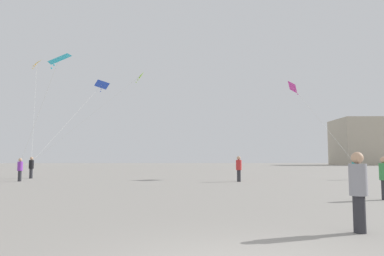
{
  "coord_description": "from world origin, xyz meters",
  "views": [
    {
      "loc": [
        -0.87,
        -4.97,
        1.54
      ],
      "look_at": [
        0.0,
        21.72,
        3.87
      ],
      "focal_mm": 33.86,
      "sensor_mm": 36.0,
      "label": 1
    }
  ],
  "objects_px": {
    "person_in_red": "(239,168)",
    "person_in_black": "(31,167)",
    "person_in_grey": "(358,188)",
    "kite_amber_delta": "(37,64)",
    "kite_cyan_delta": "(58,60)",
    "kite_cobalt_delta": "(101,85)",
    "kite_magenta_delta": "(294,88)",
    "kite_lime_diamond": "(139,77)",
    "building_left_hall": "(372,142)",
    "person_in_purple": "(20,169)",
    "person_in_green": "(384,176)",
    "person_in_teal": "(354,168)"
  },
  "relations": [
    {
      "from": "person_in_grey",
      "to": "building_left_hall",
      "type": "relative_size",
      "value": 0.08
    },
    {
      "from": "building_left_hall",
      "to": "person_in_red",
      "type": "bearing_deg",
      "value": -123.78
    },
    {
      "from": "person_in_red",
      "to": "kite_magenta_delta",
      "type": "distance_m",
      "value": 10.78
    },
    {
      "from": "person_in_red",
      "to": "kite_cyan_delta",
      "type": "bearing_deg",
      "value": 9.16
    },
    {
      "from": "kite_cyan_delta",
      "to": "person_in_purple",
      "type": "bearing_deg",
      "value": 134.1
    },
    {
      "from": "kite_cyan_delta",
      "to": "kite_lime_diamond",
      "type": "xyz_separation_m",
      "value": [
        3.72,
        11.23,
        1.55
      ]
    },
    {
      "from": "person_in_green",
      "to": "kite_cobalt_delta",
      "type": "distance_m",
      "value": 29.33
    },
    {
      "from": "person_in_green",
      "to": "kite_cyan_delta",
      "type": "height_order",
      "value": "kite_cyan_delta"
    },
    {
      "from": "person_in_black",
      "to": "kite_cyan_delta",
      "type": "distance_m",
      "value": 11.35
    },
    {
      "from": "person_in_grey",
      "to": "kite_lime_diamond",
      "type": "height_order",
      "value": "kite_lime_diamond"
    },
    {
      "from": "person_in_green",
      "to": "building_left_hall",
      "type": "bearing_deg",
      "value": -6.73
    },
    {
      "from": "person_in_black",
      "to": "person_in_red",
      "type": "bearing_deg",
      "value": 24.01
    },
    {
      "from": "person_in_green",
      "to": "person_in_teal",
      "type": "bearing_deg",
      "value": -0.46
    },
    {
      "from": "person_in_grey",
      "to": "kite_magenta_delta",
      "type": "distance_m",
      "value": 25.26
    },
    {
      "from": "kite_cyan_delta",
      "to": "kite_amber_delta",
      "type": "bearing_deg",
      "value": 116.23
    },
    {
      "from": "person_in_red",
      "to": "person_in_black",
      "type": "bearing_deg",
      "value": -21.96
    },
    {
      "from": "person_in_teal",
      "to": "kite_amber_delta",
      "type": "distance_m",
      "value": 31.17
    },
    {
      "from": "person_in_red",
      "to": "kite_amber_delta",
      "type": "xyz_separation_m",
      "value": [
        -18.72,
        11.25,
        10.24
      ]
    },
    {
      "from": "person_in_purple",
      "to": "person_in_green",
      "type": "bearing_deg",
      "value": -147.66
    },
    {
      "from": "person_in_purple",
      "to": "person_in_green",
      "type": "distance_m",
      "value": 22.82
    },
    {
      "from": "person_in_grey",
      "to": "kite_amber_delta",
      "type": "height_order",
      "value": "kite_amber_delta"
    },
    {
      "from": "person_in_grey",
      "to": "kite_cobalt_delta",
      "type": "bearing_deg",
      "value": 17.7
    },
    {
      "from": "person_in_teal",
      "to": "person_in_red",
      "type": "distance_m",
      "value": 9.43
    },
    {
      "from": "person_in_black",
      "to": "kite_cobalt_delta",
      "type": "xyz_separation_m",
      "value": [
        4.04,
        6.82,
        8.17
      ]
    },
    {
      "from": "person_in_black",
      "to": "person_in_red",
      "type": "xyz_separation_m",
      "value": [
        16.27,
        -4.85,
        0.01
      ]
    },
    {
      "from": "kite_amber_delta",
      "to": "person_in_black",
      "type": "bearing_deg",
      "value": -69.09
    },
    {
      "from": "person_in_grey",
      "to": "building_left_hall",
      "type": "xyz_separation_m",
      "value": [
        50.08,
        92.04,
        5.49
      ]
    },
    {
      "from": "person_in_green",
      "to": "person_in_teal",
      "type": "distance_m",
      "value": 14.61
    },
    {
      "from": "person_in_grey",
      "to": "person_in_teal",
      "type": "distance_m",
      "value": 21.85
    },
    {
      "from": "person_in_teal",
      "to": "kite_lime_diamond",
      "type": "relative_size",
      "value": 0.18
    },
    {
      "from": "kite_amber_delta",
      "to": "kite_cobalt_delta",
      "type": "distance_m",
      "value": 6.83
    },
    {
      "from": "person_in_red",
      "to": "kite_amber_delta",
      "type": "bearing_deg",
      "value": -36.39
    },
    {
      "from": "person_in_purple",
      "to": "kite_cobalt_delta",
      "type": "xyz_separation_m",
      "value": [
        3.21,
        10.83,
        8.23
      ]
    },
    {
      "from": "kite_cyan_delta",
      "to": "kite_lime_diamond",
      "type": "relative_size",
      "value": 0.78
    },
    {
      "from": "person_in_black",
      "to": "person_in_red",
      "type": "relative_size",
      "value": 0.99
    },
    {
      "from": "person_in_grey",
      "to": "kite_cobalt_delta",
      "type": "relative_size",
      "value": 0.21
    },
    {
      "from": "person_in_grey",
      "to": "kite_amber_delta",
      "type": "bearing_deg",
      "value": 28.07
    },
    {
      "from": "kite_cobalt_delta",
      "to": "building_left_hall",
      "type": "bearing_deg",
      "value": 45.34
    },
    {
      "from": "person_in_green",
      "to": "kite_cobalt_delta",
      "type": "xyz_separation_m",
      "value": [
        -15.98,
        23.18,
        8.23
      ]
    },
    {
      "from": "kite_cobalt_delta",
      "to": "building_left_hall",
      "type": "xyz_separation_m",
      "value": [
        62.0,
        62.75,
        -2.7
      ]
    },
    {
      "from": "kite_cobalt_delta",
      "to": "kite_lime_diamond",
      "type": "bearing_deg",
      "value": -39.09
    },
    {
      "from": "kite_magenta_delta",
      "to": "person_in_teal",
      "type": "bearing_deg",
      "value": -49.22
    },
    {
      "from": "kite_amber_delta",
      "to": "building_left_hall",
      "type": "height_order",
      "value": "building_left_hall"
    },
    {
      "from": "person_in_green",
      "to": "kite_magenta_delta",
      "type": "xyz_separation_m",
      "value": [
        2.15,
        17.38,
        6.93
      ]
    },
    {
      "from": "kite_cobalt_delta",
      "to": "kite_lime_diamond",
      "type": "distance_m",
      "value": 5.49
    },
    {
      "from": "person_in_red",
      "to": "building_left_hall",
      "type": "bearing_deg",
      "value": -129.15
    },
    {
      "from": "person_in_teal",
      "to": "building_left_hall",
      "type": "distance_m",
      "value": 83.16
    },
    {
      "from": "person_in_grey",
      "to": "person_in_teal",
      "type": "height_order",
      "value": "person_in_grey"
    },
    {
      "from": "person_in_green",
      "to": "kite_cobalt_delta",
      "type": "height_order",
      "value": "kite_cobalt_delta"
    },
    {
      "from": "person_in_grey",
      "to": "person_in_red",
      "type": "distance_m",
      "value": 17.63
    }
  ]
}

